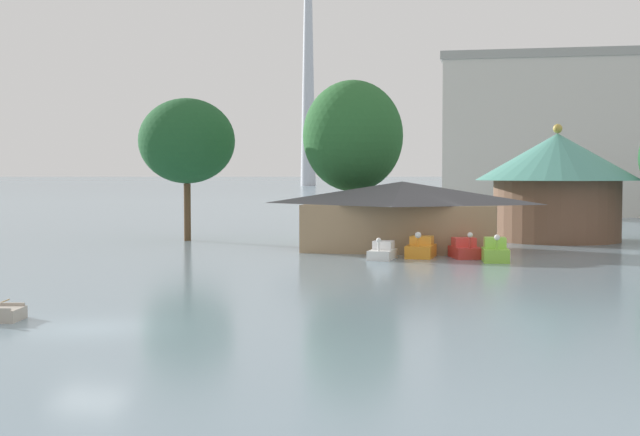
# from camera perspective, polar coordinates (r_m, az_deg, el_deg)

# --- Properties ---
(ground_plane) EXTENTS (2000.00, 2000.00, 0.00)m
(ground_plane) POSITION_cam_1_polar(r_m,az_deg,el_deg) (30.49, -14.52, -6.81)
(ground_plane) COLOR gray
(pedal_boat_white) EXTENTS (1.53, 2.62, 1.34)m
(pedal_boat_white) POSITION_cam_1_polar(r_m,az_deg,el_deg) (52.84, 4.01, -2.16)
(pedal_boat_white) COLOR white
(pedal_boat_white) RESTS_ON ground
(pedal_boat_orange) EXTENTS (1.73, 2.55, 1.60)m
(pedal_boat_orange) POSITION_cam_1_polar(r_m,az_deg,el_deg) (53.94, 6.45, -1.96)
(pedal_boat_orange) COLOR orange
(pedal_boat_orange) RESTS_ON ground
(pedal_boat_red) EXTENTS (2.19, 2.79, 1.60)m
(pedal_boat_red) POSITION_cam_1_polar(r_m,az_deg,el_deg) (54.08, 9.22, -2.01)
(pedal_boat_red) COLOR red
(pedal_boat_red) RESTS_ON ground
(pedal_boat_lime) EXTENTS (1.65, 2.51, 1.62)m
(pedal_boat_lime) POSITION_cam_1_polar(r_m,az_deg,el_deg) (52.16, 11.10, -2.13)
(pedal_boat_lime) COLOR #8CCC3F
(pedal_boat_lime) RESTS_ON ground
(boathouse) EXTENTS (13.21, 8.33, 4.51)m
(boathouse) POSITION_cam_1_polar(r_m,az_deg,el_deg) (58.96, 5.26, 0.25)
(boathouse) COLOR #9E7F5B
(boathouse) RESTS_ON ground
(green_roof_pavilion) EXTENTS (12.06, 12.06, 8.70)m
(green_roof_pavilion) POSITION_cam_1_polar(r_m,az_deg,el_deg) (68.97, 14.86, 2.34)
(green_roof_pavilion) COLOR brown
(green_roof_pavilion) RESTS_ON ground
(shoreline_tree_tall_left) EXTENTS (7.16, 7.16, 10.61)m
(shoreline_tree_tall_left) POSITION_cam_1_polar(r_m,az_deg,el_deg) (67.50, -8.48, 4.87)
(shoreline_tree_tall_left) COLOR brown
(shoreline_tree_tall_left) RESTS_ON ground
(shoreline_tree_mid) EXTENTS (7.14, 7.14, 11.66)m
(shoreline_tree_mid) POSITION_cam_1_polar(r_m,az_deg,el_deg) (63.93, 2.11, 5.23)
(shoreline_tree_mid) COLOR brown
(shoreline_tree_mid) RESTS_ON ground
(background_building_block) EXTENTS (31.46, 12.97, 19.10)m
(background_building_block) POSITION_cam_1_polar(r_m,az_deg,el_deg) (111.45, 15.98, 5.12)
(background_building_block) COLOR beige
(background_building_block) RESTS_ON ground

